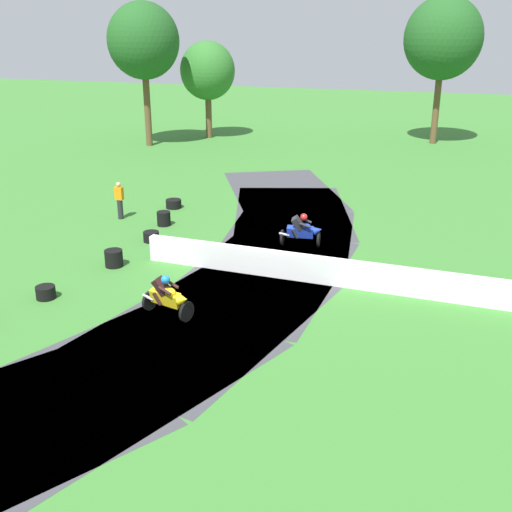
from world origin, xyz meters
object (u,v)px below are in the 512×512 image
at_px(tire_stack_mid_a, 46,292).
at_px(track_marshal, 120,201).
at_px(tire_stack_mid_b, 114,258).
at_px(tire_stack_extra_a, 164,219).
at_px(motorcycle_chase_blue, 302,230).
at_px(tire_stack_far, 151,237).
at_px(motorcycle_lead_yellow, 168,296).
at_px(tire_stack_extra_b, 174,204).

xyz_separation_m(tire_stack_mid_a, track_marshal, (-1.85, 8.12, 0.62)).
distance_m(tire_stack_mid_b, tire_stack_extra_a, 4.78).
height_order(tire_stack_mid_b, track_marshal, track_marshal).
bearing_deg(tire_stack_mid_b, motorcycle_chase_blue, 34.06).
relative_size(tire_stack_mid_a, tire_stack_far, 0.98).
bearing_deg(motorcycle_lead_yellow, track_marshal, 126.53).
relative_size(motorcycle_lead_yellow, tire_stack_far, 2.76).
relative_size(tire_stack_far, tire_stack_extra_b, 0.87).
height_order(tire_stack_extra_a, tire_stack_extra_b, tire_stack_extra_a).
xyz_separation_m(motorcycle_lead_yellow, tire_stack_far, (-3.44, 5.85, -0.45)).
bearing_deg(tire_stack_extra_b, tire_stack_mid_b, -82.06).
relative_size(motorcycle_lead_yellow, tire_stack_mid_a, 2.80).
relative_size(motorcycle_lead_yellow, tire_stack_mid_b, 2.68).
distance_m(tire_stack_mid_b, tire_stack_extra_b, 7.34).
distance_m(tire_stack_far, tire_stack_extra_a, 2.04).
distance_m(tire_stack_extra_a, track_marshal, 2.29).
xyz_separation_m(tire_stack_extra_a, track_marshal, (-2.21, 0.31, 0.52)).
relative_size(tire_stack_mid_b, tire_stack_extra_b, 0.89).
bearing_deg(motorcycle_chase_blue, tire_stack_mid_a, -133.02).
height_order(motorcycle_lead_yellow, motorcycle_chase_blue, motorcycle_lead_yellow).
distance_m(motorcycle_lead_yellow, tire_stack_mid_a, 4.22).
bearing_deg(tire_stack_mid_a, tire_stack_extra_b, 91.85).
bearing_deg(tire_stack_far, tire_stack_mid_a, -97.39).
relative_size(motorcycle_chase_blue, tire_stack_mid_b, 2.66).
xyz_separation_m(motorcycle_lead_yellow, tire_stack_mid_b, (-3.51, 3.08, -0.35)).
bearing_deg(tire_stack_mid_a, tire_stack_extra_a, 87.39).
bearing_deg(tire_stack_far, motorcycle_chase_blue, 11.58).
height_order(motorcycle_lead_yellow, tire_stack_mid_a, motorcycle_lead_yellow).
relative_size(tire_stack_far, tire_stack_extra_a, 1.03).
relative_size(tire_stack_mid_b, track_marshal, 0.39).
relative_size(motorcycle_chase_blue, tire_stack_extra_a, 2.80).
xyz_separation_m(motorcycle_chase_blue, tire_stack_extra_b, (-6.86, 3.32, -0.45)).
height_order(motorcycle_chase_blue, tire_stack_extra_a, motorcycle_chase_blue).
relative_size(tire_stack_mid_b, tire_stack_extra_a, 1.06).
bearing_deg(track_marshal, tire_stack_mid_a, -77.16).
xyz_separation_m(motorcycle_chase_blue, tire_stack_mid_b, (-5.84, -3.95, -0.35)).
xyz_separation_m(motorcycle_lead_yellow, motorcycle_chase_blue, (2.33, 7.03, -0.00)).
xyz_separation_m(tire_stack_mid_b, tire_stack_far, (0.07, 2.77, -0.10)).
distance_m(motorcycle_chase_blue, tire_stack_extra_b, 7.63).
bearing_deg(tire_stack_extra_b, tire_stack_mid_a, -88.15).
height_order(motorcycle_chase_blue, tire_stack_extra_b, motorcycle_chase_blue).
height_order(motorcycle_chase_blue, tire_stack_far, motorcycle_chase_blue).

